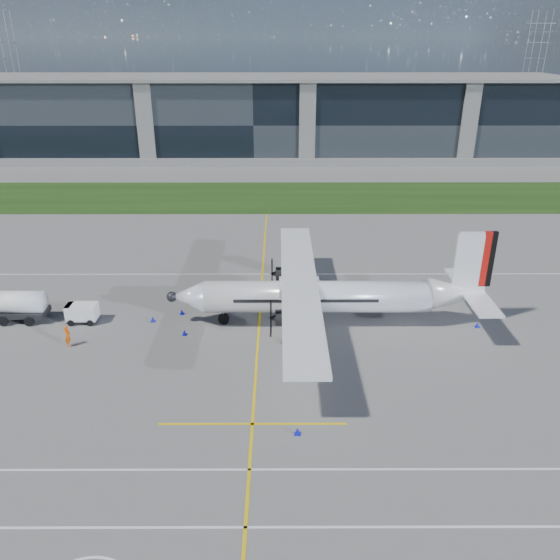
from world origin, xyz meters
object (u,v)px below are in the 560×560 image
object	(u,v)px
safety_cone_nose_stbd	(182,312)
safety_cone_tail	(477,324)
pylon_west	(9,63)
safety_cone_fwd	(153,319)
pylon_east	(534,63)
safety_cone_stbdwing	(290,259)
baggage_tug	(82,313)
safety_cone_nose_port	(184,332)
turboprop_aircraft	(329,279)
ground_crew_person	(67,335)
safety_cone_portwing	(297,431)

from	to	relation	value
safety_cone_nose_stbd	safety_cone_tail	distance (m)	25.55
pylon_west	safety_cone_fwd	bearing A→B (deg)	-62.59
pylon_east	safety_cone_fwd	distance (m)	169.66
safety_cone_nose_stbd	safety_cone_stbdwing	bearing A→B (deg)	52.05
baggage_tug	safety_cone_nose_port	distance (m)	9.39
safety_cone_fwd	safety_cone_stbdwing	world-z (taller)	same
turboprop_aircraft	safety_cone_nose_stbd	xyz separation A→B (m)	(-12.80, 1.77, -3.91)
baggage_tug	safety_cone_stbdwing	size ratio (longest dim) A/B	5.45
ground_crew_person	safety_cone_nose_stbd	xyz separation A→B (m)	(8.10, 5.40, -0.76)
pylon_east	baggage_tug	size ratio (longest dim) A/B	11.00
safety_cone_nose_stbd	pylon_west	bearing A→B (deg)	118.36
safety_cone_fwd	safety_cone_tail	world-z (taller)	same
safety_cone_stbdwing	safety_cone_fwd	bearing A→B (deg)	-130.90
ground_crew_person	safety_cone_tail	bearing A→B (deg)	-82.86
turboprop_aircraft	pylon_west	bearing A→B (deg)	121.92
safety_cone_nose_port	safety_cone_tail	world-z (taller)	same
safety_cone_tail	baggage_tug	bearing A→B (deg)	178.23
safety_cone_portwing	safety_cone_fwd	bearing A→B (deg)	129.34
baggage_tug	safety_cone_nose_stbd	size ratio (longest dim) A/B	5.45
pylon_east	safety_cone_portwing	xyz separation A→B (m)	(-79.16, -156.98, -14.75)
safety_cone_fwd	safety_cone_stbdwing	distance (m)	18.46
safety_cone_stbdwing	safety_cone_portwing	size ratio (longest dim) A/B	1.00
pylon_west	safety_cone_nose_port	world-z (taller)	pylon_west
safety_cone_tail	safety_cone_portwing	bearing A→B (deg)	-138.99
turboprop_aircraft	baggage_tug	distance (m)	21.34
turboprop_aircraft	safety_cone_fwd	world-z (taller)	turboprop_aircraft
safety_cone_fwd	safety_cone_portwing	distance (m)	18.98
baggage_tug	pylon_west	bearing A→B (deg)	115.48
pylon_west	safety_cone_portwing	xyz separation A→B (m)	(85.84, -156.98, -14.75)
turboprop_aircraft	safety_cone_stbdwing	size ratio (longest dim) A/B	55.47
ground_crew_person	safety_cone_fwd	size ratio (longest dim) A/B	4.02
pylon_west	safety_cone_nose_port	xyz separation A→B (m)	(76.89, -144.62, -14.75)
ground_crew_person	safety_cone_fwd	xyz separation A→B (m)	(5.82, 4.03, -0.76)
baggage_tug	safety_cone_stbdwing	xyz separation A→B (m)	(18.08, 13.96, -0.57)
pylon_west	safety_cone_portwing	distance (m)	179.52
pylon_west	turboprop_aircraft	distance (m)	168.47
pylon_east	turboprop_aircraft	xyz separation A→B (m)	(-76.12, -142.70, -10.84)
turboprop_aircraft	safety_cone_portwing	size ratio (longest dim) A/B	55.47
baggage_tug	safety_cone_portwing	world-z (taller)	baggage_tug
pylon_east	turboprop_aircraft	distance (m)	162.10
baggage_tug	safety_cone_nose_port	bearing A→B (deg)	-14.31
pylon_west	safety_cone_nose_stbd	size ratio (longest dim) A/B	60.00
baggage_tug	safety_cone_tail	world-z (taller)	baggage_tug
pylon_east	safety_cone_nose_stbd	distance (m)	167.29
turboprop_aircraft	safety_cone_stbdwing	xyz separation A→B (m)	(-2.99, 14.35, -3.91)
baggage_tug	safety_cone_portwing	size ratio (longest dim) A/B	5.45
baggage_tug	safety_cone_portwing	distance (m)	23.25
baggage_tug	safety_cone_tail	size ratio (longest dim) A/B	5.45
safety_cone_fwd	safety_cone_nose_stbd	bearing A→B (deg)	31.08
pylon_east	safety_cone_tail	world-z (taller)	pylon_east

